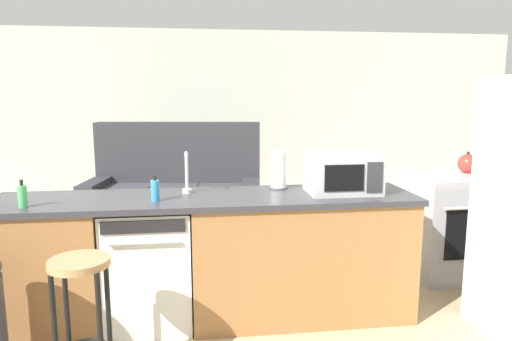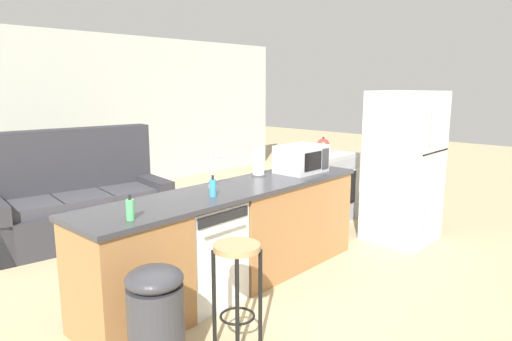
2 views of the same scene
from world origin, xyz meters
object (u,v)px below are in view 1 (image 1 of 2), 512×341
Objects in this scene: stove_range at (454,225)px; couch at (176,196)px; paper_towel_roll at (279,170)px; bar_stool at (81,296)px; soap_bottle at (155,190)px; dish_soap_bottle at (22,196)px; microwave at (342,173)px; dishwasher at (150,265)px; kettle at (468,163)px.

couch reaches higher than stove_range.
bar_stool is at bearing -143.19° from paper_towel_roll.
couch is (0.02, 2.42, -0.58)m from soap_bottle.
paper_towel_roll is 0.38× the size of bar_stool.
stove_range is 5.11× the size of soap_bottle.
bar_stool is at bearing -50.14° from dish_soap_bottle.
microwave reaches higher than bar_stool.
microwave reaches higher than stove_range.
stove_range is 1.80× the size of microwave.
paper_towel_roll is (-0.43, 0.20, -0.00)m from microwave.
soap_bottle is at bearing -175.55° from microwave.
soap_bottle is (-2.54, -0.65, 0.52)m from stove_range.
dishwasher is 0.78m from bar_stool.
soap_bottle is (-0.88, -0.30, -0.07)m from paper_towel_roll.
microwave is at bearing -60.88° from couch.
microwave is 1.32m from soap_bottle.
microwave is 2.84× the size of soap_bottle.
dish_soap_bottle reaches higher than bar_stool.
stove_range is 1.47m from microwave.
kettle is 3.39m from bar_stool.
stove_range is (2.60, 0.55, 0.03)m from dishwasher.
dishwasher is 0.40× the size of couch.
microwave is at bearing 4.68° from dish_soap_bottle.
dish_soap_bottle reaches higher than stove_range.
stove_range is at bearing 23.75° from bar_stool.
couch is (0.08, 2.32, -0.03)m from dishwasher.
kettle is 0.28× the size of bar_stool.
soap_bottle is 2.49m from couch.
soap_bottle is (-1.31, -0.10, -0.07)m from microwave.
paper_towel_roll reaches higher than dishwasher.
soap_bottle is at bearing -165.59° from stove_range.
dish_soap_bottle is 0.84m from bar_stool.
stove_range is at bearing -142.29° from kettle.
microwave is 2.44× the size of kettle.
bar_stool is (-2.89, -1.27, 0.08)m from stove_range.
dish_soap_bottle is at bearing -167.46° from paper_towel_roll.
microwave is 0.47m from paper_towel_roll.
stove_range is 3.08m from couch.
kettle is (1.82, 0.48, -0.05)m from paper_towel_roll.
soap_bottle is at bearing -161.00° from paper_towel_roll.
soap_bottle is 0.83m from bar_stool.
kettle is (1.39, 0.68, -0.05)m from microwave.
microwave is at bearing -0.05° from dishwasher.
stove_range is at bearing 11.88° from paper_towel_roll.
stove_range is 5.11× the size of dish_soap_bottle.
couch reaches higher than dishwasher.
paper_towel_roll is at bearing 19.00° from soap_bottle.
couch reaches higher than microwave.
stove_range is 1.22× the size of bar_stool.
couch is at bearing 148.59° from kettle.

